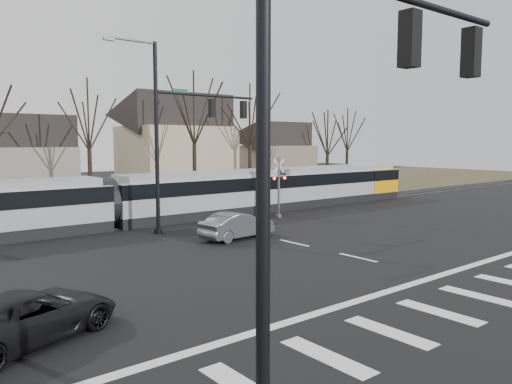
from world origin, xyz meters
TOP-DOWN VIEW (x-y plane):
  - ground at (0.00, 0.00)m, footprint 140.00×140.00m
  - grass_verge at (0.00, 32.00)m, footprint 140.00×28.00m
  - crosswalk at (0.00, -4.00)m, footprint 27.00×2.60m
  - stop_line at (0.00, -1.80)m, footprint 28.00×0.35m
  - lane_dashes at (0.00, 16.00)m, footprint 0.18×30.00m
  - rail_pair at (0.00, 15.80)m, footprint 90.00×1.52m
  - tram at (0.89, 16.00)m, footprint 39.61×2.94m
  - sedan at (-1.47, 8.72)m, footprint 2.38×4.50m
  - suv at (-13.52, 1.35)m, footprint 5.31×6.12m
  - signal_pole_near_left at (-10.41, -6.00)m, footprint 9.28×0.44m
  - signal_pole_far at (-2.41, 12.50)m, footprint 9.28×0.44m
  - rail_crossing_signal at (5.00, 12.79)m, footprint 1.08×0.36m
  - tree_row at (2.00, 26.00)m, footprint 59.20×7.20m
  - house_b at (-5.00, 36.00)m, footprint 8.64×7.56m
  - house_c at (9.00, 33.00)m, footprint 10.80×8.64m
  - house_d at (24.00, 35.00)m, footprint 8.64×7.56m

SIDE VIEW (x-z plane):
  - ground at x=0.00m, z-range 0.00..0.00m
  - grass_verge at x=0.00m, z-range 0.00..0.01m
  - crosswalk at x=0.00m, z-range 0.00..0.01m
  - stop_line at x=0.00m, z-range 0.00..0.01m
  - lane_dashes at x=0.00m, z-range 0.00..0.01m
  - rail_pair at x=0.00m, z-range 0.00..0.06m
  - suv at x=-13.52m, z-range 0.00..1.30m
  - sedan at x=-1.47m, z-range 0.00..1.37m
  - tram at x=0.89m, z-range 0.13..3.14m
  - rail_crossing_signal at x=5.00m, z-range -0.11..3.89m
  - house_b at x=-5.00m, z-range 0.14..7.79m
  - house_d at x=24.00m, z-range 0.14..7.79m
  - tree_row at x=2.00m, z-range 0.00..10.00m
  - house_c at x=9.00m, z-range 0.18..10.28m
  - signal_pole_near_left at x=-10.41m, z-range 0.60..10.80m
  - signal_pole_far at x=-2.41m, z-range 0.60..10.80m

